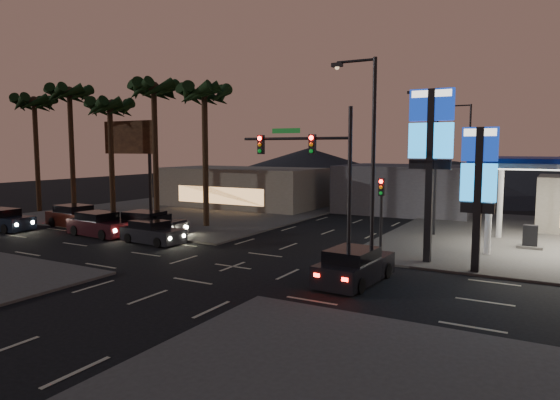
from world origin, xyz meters
The scene contains 26 objects.
ground centered at (0.00, 0.00, 0.00)m, with size 140.00×140.00×0.00m, color black.
corner_lot_nw centered at (-16.00, 16.00, 0.06)m, with size 24.00×24.00×0.12m, color #47443F.
pylon_sign_tall centered at (8.50, 5.50, 6.39)m, with size 2.20×0.35×9.00m.
pylon_sign_short centered at (11.00, 4.50, 4.66)m, with size 1.60×0.35×7.00m.
traffic_signal_mast centered at (3.76, 1.99, 5.23)m, with size 6.10×0.39×8.00m.
pedestal_signal centered at (5.50, 6.98, 2.92)m, with size 0.32×0.39×4.30m.
streetlight_near centered at (6.79, 1.00, 5.72)m, with size 2.14×0.25×10.00m.
streetlight_mid centered at (6.79, 14.00, 5.72)m, with size 2.14×0.25×10.00m.
streetlight_far centered at (6.79, 28.00, 5.72)m, with size 2.14×0.25×10.00m.
palm_a centered at (-9.00, 9.50, 9.43)m, with size 4.41×4.41×10.86m.
palm_b centered at (-14.00, 9.50, 9.97)m, with size 4.41×4.41×11.46m.
palm_c centered at (-19.00, 9.50, 8.88)m, with size 4.41×4.41×10.26m.
palm_d centered at (-24.00, 9.50, 10.15)m, with size 4.41×4.41×11.66m.
palm_e centered at (-29.00, 9.50, 9.61)m, with size 4.41×4.41×11.06m.
billboard centered at (-20.50, 13.00, 6.33)m, with size 6.00×0.30×8.50m.
building_far_west centered at (-14.00, 22.00, 2.00)m, with size 16.00×8.00×4.00m, color #726B5B.
building_far_mid centered at (2.00, 26.00, 2.20)m, with size 12.00×9.00×4.40m, color #4C4C51.
hill_left centered at (-25.00, 60.00, 3.00)m, with size 40.00×40.00×6.00m, color black.
hill_center centered at (0.00, 60.00, 2.00)m, with size 60.00×60.00×4.00m, color black.
car_lane_a_front centered at (-8.10, 2.76, 0.66)m, with size 4.48×2.13×1.43m.
car_lane_a_mid centered at (-13.11, 2.95, 0.76)m, with size 5.14×2.48×1.63m.
car_lane_a_rear centered at (-21.23, 1.10, 0.73)m, with size 4.91×2.23×1.57m.
car_lane_b_front centered at (-9.98, 4.97, 0.67)m, with size 4.59×2.25×1.45m.
car_lane_b_mid centered at (-10.35, 4.68, 0.77)m, with size 5.21×2.50×1.66m.
car_lane_b_rear centered at (-17.90, 4.80, 0.77)m, with size 5.24×2.52×1.66m.
suv_station centered at (6.49, 0.16, 0.74)m, with size 2.33×4.89×1.59m.
Camera 1 is at (14.30, -20.57, 6.03)m, focal length 32.00 mm.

